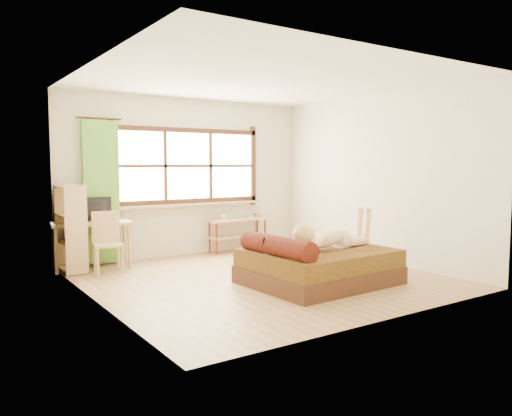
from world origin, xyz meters
TOP-DOWN VIEW (x-y plane):
  - floor at (0.00, 0.00)m, footprint 4.50×4.50m
  - ceiling at (0.00, 0.00)m, footprint 4.50×4.50m
  - wall_back at (0.00, 2.25)m, footprint 4.50×0.00m
  - wall_front at (0.00, -2.25)m, footprint 4.50×0.00m
  - wall_left at (-2.25, 0.00)m, footprint 0.00×4.50m
  - wall_right at (2.25, 0.00)m, footprint 0.00×4.50m
  - window at (0.00, 2.22)m, footprint 2.80×0.16m
  - curtain at (-1.55, 2.13)m, footprint 0.55×0.10m
  - bed at (0.43, -0.67)m, footprint 1.88×1.53m
  - woman at (0.62, -0.72)m, footprint 1.29×0.41m
  - kitten at (-0.25, -0.57)m, footprint 0.28×0.12m
  - desk at (-1.76, 1.95)m, footprint 1.21×0.70m
  - monitor at (-1.76, 2.00)m, footprint 0.64×0.18m
  - chair at (-1.65, 1.58)m, footprint 0.46×0.46m
  - pipe_shelf at (0.92, 2.07)m, footprint 1.19×0.36m
  - cup at (0.61, 2.07)m, footprint 0.14×0.14m
  - book at (1.11, 2.07)m, footprint 0.16×0.21m
  - bookshelf at (-2.08, 1.87)m, footprint 0.33×0.57m

SIDE VIEW (x-z plane):
  - floor at x=0.00m, z-range 0.00..0.00m
  - bed at x=0.43m, z-range -0.10..0.59m
  - pipe_shelf at x=0.92m, z-range 0.10..0.76m
  - chair at x=-1.65m, z-range 0.05..0.94m
  - kitten at x=-0.25m, z-range 0.46..0.67m
  - book at x=1.11m, z-range 0.59..0.60m
  - desk at x=-1.76m, z-range 0.26..0.97m
  - cup at x=0.61m, z-range 0.59..0.69m
  - bookshelf at x=-2.08m, z-range 0.01..1.29m
  - woman at x=0.62m, z-range 0.46..1.00m
  - monitor at x=-1.76m, z-range 0.71..1.08m
  - curtain at x=-1.55m, z-range 0.05..2.25m
  - wall_back at x=0.00m, z-range -0.90..3.60m
  - wall_front at x=0.00m, z-range -0.90..3.60m
  - wall_left at x=-2.25m, z-range -0.90..3.60m
  - wall_right at x=2.25m, z-range -0.90..3.60m
  - window at x=0.00m, z-range 0.78..2.24m
  - ceiling at x=0.00m, z-range 2.70..2.70m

